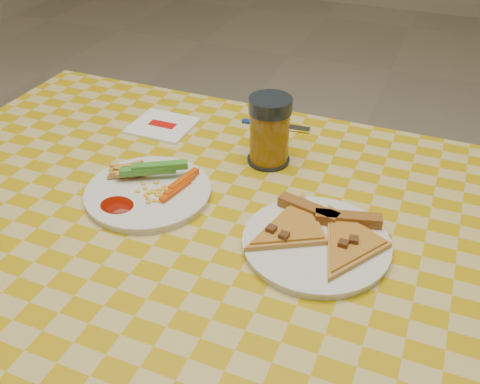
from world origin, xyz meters
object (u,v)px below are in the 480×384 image
Objects in this scene: plate_left at (148,193)px; plate_right at (316,244)px; table at (210,248)px; drink_glass at (269,131)px.

plate_right is at bearing -3.69° from plate_left.
plate_left reaches higher than table.
drink_glass is (-0.16, 0.22, 0.06)m from plate_right.
table is at bearing -99.47° from drink_glass.
plate_left and plate_right have the same top height.
table is at bearing 177.60° from plate_right.
plate_right is (0.32, -0.02, 0.00)m from plate_left.
plate_right is at bearing -2.40° from table.
plate_right is 0.28m from drink_glass.
drink_glass is at bearing 80.53° from table.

